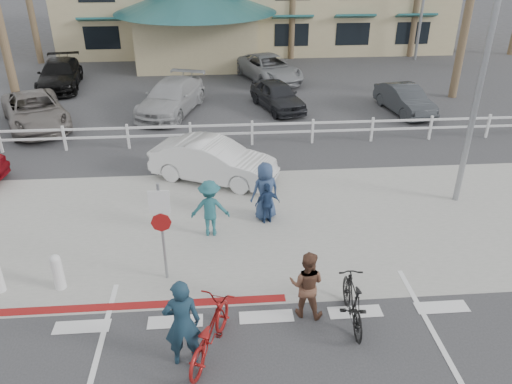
{
  "coord_description": "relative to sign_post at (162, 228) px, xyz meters",
  "views": [
    {
      "loc": [
        -0.89,
        -7.79,
        7.63
      ],
      "look_at": [
        0.02,
        3.7,
        1.5
      ],
      "focal_mm": 35.0,
      "sensor_mm": 36.0,
      "label": 1
    }
  ],
  "objects": [
    {
      "name": "rider_red",
      "position": [
        0.57,
        -2.71,
        -0.47
      ],
      "size": [
        0.76,
        0.54,
        1.96
      ],
      "primitive_type": "imported",
      "rotation": [
        0.0,
        0.0,
        3.25
      ],
      "color": "#172F3F",
      "rests_on": "ground"
    },
    {
      "name": "car_white_sedan",
      "position": [
        1.18,
        5.33,
        -0.75
      ],
      "size": [
        4.48,
        3.14,
        1.4
      ],
      "primitive_type": "imported",
      "rotation": [
        0.0,
        0.0,
        1.14
      ],
      "color": "silver",
      "rests_on": "ground"
    },
    {
      "name": "pedestrian_b",
      "position": [
        2.68,
        2.71,
        -0.57
      ],
      "size": [
        1.0,
        0.83,
        1.75
      ],
      "primitive_type": "imported",
      "rotation": [
        0.0,
        0.0,
        3.52
      ],
      "color": "navy",
      "rests_on": "ground"
    },
    {
      "name": "lot_car_5",
      "position": [
        4.33,
        17.63,
        -0.76
      ],
      "size": [
        3.86,
        5.47,
        1.39
      ],
      "primitive_type": "imported",
      "rotation": [
        0.0,
        0.0,
        0.35
      ],
      "color": "gray",
      "rests_on": "ground"
    },
    {
      "name": "lot_car_4",
      "position": [
        -6.92,
        17.04,
        -0.73
      ],
      "size": [
        2.65,
        5.17,
        1.44
      ],
      "primitive_type": "imported",
      "rotation": [
        0.0,
        0.0,
        0.13
      ],
      "color": "black",
      "rests_on": "ground"
    },
    {
      "name": "pedestrian_a",
      "position": [
        1.08,
        1.9,
        -0.62
      ],
      "size": [
        1.09,
        0.65,
        1.65
      ],
      "primitive_type": "imported",
      "rotation": [
        0.0,
        0.0,
        3.1
      ],
      "color": "#225B64",
      "rests_on": "ground"
    },
    {
      "name": "lot_car_2",
      "position": [
        4.21,
        12.64,
        -0.8
      ],
      "size": [
        2.64,
        4.13,
        1.31
      ],
      "primitive_type": "imported",
      "rotation": [
        0.0,
        0.0,
        0.31
      ],
      "color": "black",
      "rests_on": "ground"
    },
    {
      "name": "info_sign",
      "position": [
        16.3,
        19.8,
        1.35
      ],
      "size": [
        1.2,
        0.16,
        5.6
      ],
      "primitive_type": null,
      "color": "navy",
      "rests_on": "ground"
    },
    {
      "name": "lot_car_0",
      "position": [
        -6.41,
        11.13,
        -0.75
      ],
      "size": [
        4.22,
        5.53,
        1.39
      ],
      "primitive_type": "imported",
      "rotation": [
        0.0,
        0.0,
        0.44
      ],
      "color": "slate",
      "rests_on": "ground"
    },
    {
      "name": "curb_red",
      "position": [
        -0.7,
        -1.0,
        -1.44
      ],
      "size": [
        7.0,
        0.25,
        0.02
      ],
      "primitive_type": "cube",
      "color": "maroon",
      "rests_on": "ground"
    },
    {
      "name": "rider_black",
      "position": [
        3.17,
        -1.54,
        -0.64
      ],
      "size": [
        0.94,
        0.83,
        1.62
      ],
      "primitive_type": "imported",
      "rotation": [
        0.0,
        0.0,
        2.81
      ],
      "color": "brown",
      "rests_on": "ground"
    },
    {
      "name": "parking_lot",
      "position": [
        2.3,
        15.8,
        -1.45
      ],
      "size": [
        50.0,
        16.0,
        0.01
      ],
      "primitive_type": "cube",
      "color": "#333335",
      "rests_on": "ground"
    },
    {
      "name": "lot_car_3",
      "position": [
        10.0,
        11.67,
        -0.82
      ],
      "size": [
        1.96,
        3.97,
        1.25
      ],
      "primitive_type": "imported",
      "rotation": [
        0.0,
        0.0,
        0.17
      ],
      "color": "#2D3034",
      "rests_on": "ground"
    },
    {
      "name": "pedestrian_child",
      "position": [
        2.72,
        2.41,
        -0.82
      ],
      "size": [
        0.78,
        0.45,
        1.25
      ],
      "primitive_type": "imported",
      "rotation": [
        0.0,
        0.0,
        3.34
      ],
      "color": "navy",
      "rests_on": "ground"
    },
    {
      "name": "bike_black",
      "position": [
        4.13,
        -1.86,
        -0.9
      ],
      "size": [
        0.59,
        1.86,
        1.11
      ],
      "primitive_type": "imported",
      "rotation": [
        0.0,
        0.0,
        3.1
      ],
      "color": "black",
      "rests_on": "ground"
    },
    {
      "name": "bike_red",
      "position": [
        1.07,
        -2.53,
        -0.91
      ],
      "size": [
        1.4,
        2.19,
        1.09
      ],
      "primitive_type": "imported",
      "rotation": [
        0.0,
        0.0,
        2.78
      ],
      "color": "maroon",
      "rests_on": "ground"
    },
    {
      "name": "sidewalk_plaza",
      "position": [
        2.3,
        2.3,
        -1.44
      ],
      "size": [
        22.0,
        7.0,
        0.01
      ],
      "primitive_type": "cube",
      "color": "gray",
      "rests_on": "ground"
    },
    {
      "name": "lot_car_1",
      "position": [
        -0.72,
        12.52,
        -0.72
      ],
      "size": [
        3.44,
        5.39,
        1.45
      ],
      "primitive_type": "imported",
      "rotation": [
        0.0,
        0.0,
        -0.3
      ],
      "color": "#9E9FA1",
      "rests_on": "ground"
    },
    {
      "name": "rail_fence",
      "position": [
        2.8,
        8.3,
        -0.95
      ],
      "size": [
        29.4,
        0.16,
        1.0
      ],
      "primitive_type": null,
      "color": "silver",
      "rests_on": "ground"
    },
    {
      "name": "sign_post",
      "position": [
        0.0,
        0.0,
        0.0
      ],
      "size": [
        0.5,
        0.1,
        2.9
      ],
      "primitive_type": null,
      "color": "gray",
      "rests_on": "ground"
    },
    {
      "name": "cross_street",
      "position": [
        2.3,
        6.3,
        -1.45
      ],
      "size": [
        40.0,
        5.0,
        0.01
      ],
      "primitive_type": "cube",
      "color": "#333335",
      "rests_on": "ground"
    },
    {
      "name": "bollard_0",
      "position": [
        -2.5,
        -0.2,
        -0.97
      ],
      "size": [
        0.26,
        0.26,
        0.95
      ],
      "primitive_type": null,
      "color": "silver",
      "rests_on": "ground"
    },
    {
      "name": "streetlight_0",
      "position": [
        8.8,
        3.3,
        3.05
      ],
      "size": [
        0.6,
        2.0,
        9.0
      ],
      "primitive_type": null,
      "color": "gray",
      "rests_on": "ground"
    },
    {
      "name": "ground",
      "position": [
        2.3,
        -2.2,
        -1.45
      ],
      "size": [
        140.0,
        140.0,
        0.0
      ],
      "primitive_type": "plane",
      "color": "#333335"
    }
  ]
}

